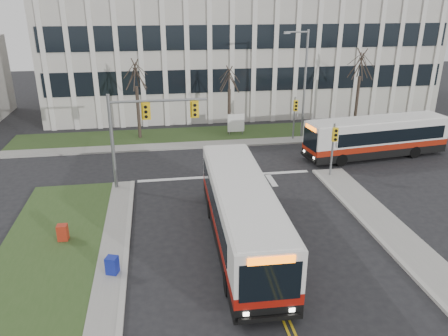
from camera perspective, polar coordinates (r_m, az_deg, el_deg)
The scene contains 19 objects.
ground at distance 23.14m, azimuth 3.40°, elevation -8.73°, with size 120.00×120.00×0.00m, color black.
grass_verge at distance 19.34m, azimuth -24.78°, elevation -17.53°, with size 5.00×26.00×0.12m, color #2F471E.
sidewalk_west at distance 18.70m, azimuth -15.50°, elevation -17.56°, with size 1.20×26.00×0.14m, color #9E9B93.
sidewalk_east at distance 22.08m, azimuth 26.32°, elevation -12.59°, with size 2.00×26.00×0.14m, color #9E9B93.
sidewalk_cross at distance 37.80m, azimuth 5.93°, elevation 3.48°, with size 44.00×1.60×0.14m, color #9E9B93.
building_lawn at distance 40.39m, azimuth 4.93°, elevation 4.67°, with size 44.00×5.00×0.12m, color #2F471E.
office_building at distance 50.74m, azimuth 1.83°, elevation 15.00°, with size 40.00×16.00×12.00m, color beige.
mast_arm_signal at distance 27.70m, azimuth -11.12°, elevation 5.60°, with size 6.11×0.38×6.20m.
signal_pole_near at distance 30.29m, azimuth 14.12°, elevation 3.23°, with size 0.34×0.39×3.80m.
signal_pole_far at distance 37.94m, azimuth 9.24°, elevation 7.20°, with size 0.34×0.39×3.80m.
streetlight at distance 38.40m, azimuth 10.31°, elevation 11.42°, with size 2.15×0.25×9.20m.
directory_sign at distance 39.10m, azimuth 1.57°, elevation 5.87°, with size 1.50×0.12×2.00m.
tree_left at distance 38.05m, azimuth -11.46°, elevation 11.74°, with size 1.80×1.80×7.70m.
tree_mid at distance 38.87m, azimuth 0.70°, elevation 11.40°, with size 1.80×1.80×6.82m.
tree_right at distance 42.22m, azimuth 17.44°, elevation 12.66°, with size 1.80×1.80×8.25m.
bus_main at distance 21.55m, azimuth 2.28°, elevation -6.19°, with size 2.64×12.21×3.26m, color silver, non-canonical shape.
bus_cross at distance 35.67m, azimuth 19.24°, elevation 3.70°, with size 2.44×11.24×3.00m, color silver, non-canonical shape.
newspaper_box_blue at distance 20.43m, azimuth -14.38°, elevation -12.35°, with size 0.50×0.45×0.95m, color navy.
newspaper_box_red at distance 23.74m, azimuth -20.30°, elevation -8.02°, with size 0.50×0.45×0.95m, color #A22714.
Camera 1 is at (-4.49, -19.53, 11.57)m, focal length 35.00 mm.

